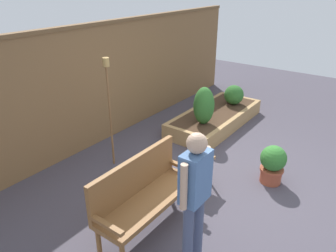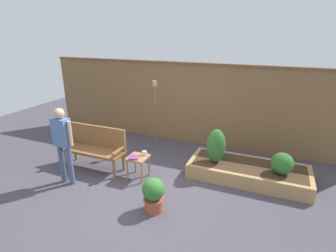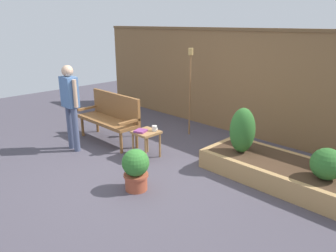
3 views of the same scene
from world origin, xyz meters
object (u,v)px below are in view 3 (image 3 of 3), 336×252
Objects in this scene: shrub_far_corner at (327,164)px; book_on_table at (141,131)px; shrub_near_bench at (242,130)px; person_by_bench at (70,101)px; tiki_torch at (190,77)px; garden_bench at (111,114)px; potted_boxwood at (136,168)px; cup_on_table at (155,128)px; side_table at (146,136)px.

book_on_table is at bearing -163.24° from shrub_far_corner.
shrub_near_bench is 3.04m from person_by_bench.
shrub_near_bench is 1.92m from tiki_torch.
garden_bench reaches higher than potted_boxwood.
cup_on_table is (1.21, 0.04, -0.02)m from garden_bench.
shrub_far_corner is 0.24× the size of tiki_torch.
potted_boxwood is (0.80, -0.77, -0.17)m from book_on_table.
tiki_torch is (-1.03, 2.30, 0.89)m from potted_boxwood.
shrub_near_bench is 0.40× the size of tiki_torch.
potted_boxwood is at bearing -63.50° from book_on_table.
garden_bench is 2.38× the size of potted_boxwood.
cup_on_table is 1.54m from tiki_torch.
shrub_far_corner is at bearing -2.71° from book_on_table.
tiki_torch is (-1.71, 0.70, 0.55)m from shrub_near_bench.
potted_boxwood is 1.77m from shrub_near_bench.
shrub_far_corner reaches higher than book_on_table.
shrub_near_bench is at bearing 9.98° from book_on_table.
shrub_near_bench is at bearing 180.00° from shrub_far_corner.
shrub_far_corner is 0.27× the size of person_by_bench.
garden_bench is at bearing -177.89° from cup_on_table.
side_table is at bearing 131.32° from potted_boxwood.
shrub_near_bench is (0.67, 1.60, 0.33)m from potted_boxwood.
book_on_table is at bearing -81.20° from tiki_torch.
book_on_table is at bearing 27.92° from person_by_bench.
shrub_near_bench reaches higher than cup_on_table.
tiki_torch is (-0.24, 1.53, 0.72)m from book_on_table.
side_table is 0.67× the size of shrub_near_bench.
side_table is 0.79× the size of potted_boxwood.
garden_bench is 3.42× the size of shrub_far_corner.
cup_on_table is 0.08× the size of person_by_bench.
side_table is 1.14× the size of shrub_far_corner.
cup_on_table is 0.25m from book_on_table.
side_table is 2.82m from shrub_far_corner.
book_on_table is 1.41m from person_by_bench.
potted_boxwood is at bearing -112.79° from shrub_near_bench.
cup_on_table is 1.20m from potted_boxwood.
book_on_table is at bearing 135.97° from potted_boxwood.
potted_boxwood is (0.76, -0.86, -0.07)m from side_table.
potted_boxwood is at bearing -4.21° from person_by_bench.
garden_bench is at bearing -121.47° from tiki_torch.
book_on_table is 0.27× the size of shrub_near_bench.
side_table is 1.68m from tiki_torch.
book_on_table is 1.70m from shrub_near_bench.
shrub_far_corner is (1.29, 0.00, -0.15)m from shrub_near_bench.
person_by_bench is (-2.65, -1.46, 0.27)m from shrub_near_bench.
shrub_far_corner reaches higher than side_table.
shrub_near_bench is at bearing 28.78° from person_by_bench.
tiki_torch reaches higher than person_by_bench.
side_table is 3.82× the size of cup_on_table.
garden_bench is 2.63m from shrub_near_bench.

